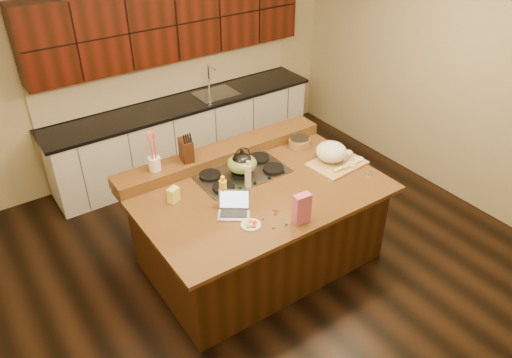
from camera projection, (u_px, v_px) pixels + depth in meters
room at (259, 150)px, 4.64m from camera, size 5.52×5.02×2.72m
island at (259, 225)px, 5.12m from camera, size 2.40×1.60×0.92m
back_ledge at (222, 153)px, 5.32m from camera, size 2.40×0.30×0.12m
cooktop at (242, 173)px, 5.07m from camera, size 0.92×0.52×0.05m
back_counter at (181, 98)px, 6.51m from camera, size 3.70×0.66×2.40m
kettle at (242, 162)px, 5.00m from camera, size 0.26×0.26×0.20m
green_bowl at (242, 164)px, 5.01m from camera, size 0.30×0.30×0.17m
laptop at (234, 207)px, 4.52m from camera, size 0.36×0.35×0.20m
oil_bottle at (223, 193)px, 4.56m from camera, size 0.08×0.08×0.27m
vinegar_bottle at (248, 177)px, 4.82m from camera, size 0.08×0.08×0.25m
wooden_tray at (333, 154)px, 5.22m from camera, size 0.59×0.47×0.23m
ramekin_a at (359, 160)px, 5.27m from camera, size 0.11×0.11×0.04m
ramekin_b at (352, 166)px, 5.18m from camera, size 0.13×0.13×0.04m
ramekin_c at (348, 154)px, 5.39m from camera, size 0.12×0.12×0.04m
strainer_bowl at (299, 143)px, 5.55m from camera, size 0.27×0.27×0.09m
kitchen_timer at (369, 172)px, 5.06m from camera, size 0.09×0.09×0.07m
pink_bag at (302, 208)px, 4.35m from camera, size 0.16×0.09×0.29m
candy_plate at (251, 225)px, 4.38m from camera, size 0.23×0.23×0.01m
package_box at (174, 195)px, 4.65m from camera, size 0.12×0.11×0.15m
utensil_crock at (155, 164)px, 4.89m from camera, size 0.13×0.13×0.14m
knife_block at (186, 150)px, 5.03m from camera, size 0.15×0.20×0.23m
gumdrop_0 at (275, 214)px, 4.51m from camera, size 0.02×0.02×0.02m
gumdrop_1 at (274, 228)px, 4.35m from camera, size 0.02×0.02×0.02m
gumdrop_2 at (274, 210)px, 4.56m from camera, size 0.02×0.02×0.02m
gumdrop_3 at (303, 214)px, 4.51m from camera, size 0.02×0.02×0.02m
gumdrop_4 at (303, 210)px, 4.56m from camera, size 0.02×0.02×0.02m
gumdrop_5 at (294, 205)px, 4.63m from camera, size 0.02×0.02×0.02m
gumdrop_6 at (299, 206)px, 4.61m from camera, size 0.02×0.02×0.02m
gumdrop_7 at (277, 211)px, 4.55m from camera, size 0.02×0.02×0.02m
gumdrop_8 at (311, 206)px, 4.61m from camera, size 0.02×0.02×0.02m
gumdrop_9 at (286, 224)px, 4.39m from camera, size 0.02×0.02×0.02m
gumdrop_10 at (263, 219)px, 4.45m from camera, size 0.02×0.02×0.02m
gumdrop_11 at (286, 223)px, 4.40m from camera, size 0.02×0.02×0.02m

